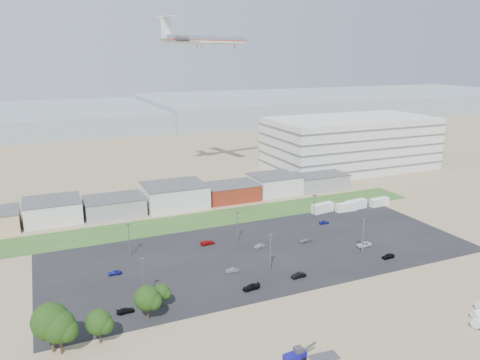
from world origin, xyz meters
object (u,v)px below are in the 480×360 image
parked_car_10 (126,311)px  parked_car_12 (306,240)px  parked_car_7 (260,246)px  parked_car_4 (232,270)px  parked_car_5 (115,273)px  tree_far_left (51,325)px  parked_car_13 (299,275)px  parked_car_3 (251,287)px  box_trailer_a (323,208)px  telehandler (295,355)px  storage_tank_nw (480,313)px  parked_car_2 (388,256)px  parked_car_0 (364,245)px  airliner (206,40)px  parked_car_6 (208,242)px  parked_car_8 (324,222)px

parked_car_10 → parked_car_12: parked_car_10 is taller
parked_car_7 → parked_car_10: (-42.10, -20.36, 0.02)m
parked_car_4 → parked_car_5: (-27.87, 10.71, 0.01)m
tree_far_left → parked_car_13: (57.60, 7.82, -4.96)m
parked_car_3 → parked_car_10: bearing=-98.6°
parked_car_13 → box_trailer_a: bearing=137.8°
telehandler → parked_car_7: size_ratio=2.09×
storage_tank_nw → parked_car_7: bearing=116.5°
parked_car_2 → parked_car_0: bearing=-178.5°
storage_tank_nw → parked_car_13: storage_tank_nw is taller
airliner → parked_car_3: bearing=-115.9°
tree_far_left → parked_car_13: size_ratio=2.90×
airliner → parked_car_0: size_ratio=10.09×
parked_car_0 → parked_car_5: (-69.41, 10.68, -0.09)m
telehandler → tree_far_left: (-39.80, 20.92, 4.17)m
airliner → parked_car_10: bearing=-129.4°
parked_car_3 → parked_car_7: bearing=143.5°
storage_tank_nw → parked_car_12: 52.27m
storage_tank_nw → parked_car_5: bearing=142.5°
tree_far_left → parked_car_5: size_ratio=3.34×
parked_car_7 → telehandler: bearing=-26.9°
parked_car_6 → parked_car_13: (13.58, -29.29, -0.00)m
parked_car_3 → parked_car_10: size_ratio=1.13×
parked_car_4 → parked_car_6: (0.40, 19.85, 0.08)m
parked_car_0 → parked_car_10: bearing=-89.7°
parked_car_4 → parked_car_7: (13.39, 11.52, -0.02)m
parked_car_8 → parked_car_13: size_ratio=0.88×
parked_car_4 → parked_car_13: (13.99, -9.44, 0.08)m
parked_car_7 → parked_car_13: 20.97m
parked_car_6 → tree_far_left: bearing=122.6°
parked_car_10 → parked_car_2: bearing=-92.7°
telehandler → parked_car_2: (46.28, 28.96, -0.78)m
telehandler → storage_tank_nw: telehandler is taller
parked_car_8 → parked_car_12: 17.68m
parked_car_4 → parked_car_6: 19.85m
airliner → telehandler: bearing=-114.8°
storage_tank_nw → parked_car_8: bearing=88.1°
parked_car_0 → parked_car_8: size_ratio=1.39×
box_trailer_a → parked_car_10: 86.53m
telehandler → parked_car_2: size_ratio=1.81×
telehandler → parked_car_12: telehandler is taller
parked_car_0 → parked_car_4: parked_car_0 is taller
box_trailer_a → parked_car_5: size_ratio=2.53×
parked_car_0 → parked_car_5: parked_car_0 is taller
parked_car_5 → parked_car_2: bearing=76.3°
telehandler → airliner: 153.81m
parked_car_6 → parked_car_10: size_ratio=1.15×
parked_car_13 → parked_car_12: bearing=142.0°
airliner → parked_car_6: bearing=-121.2°
parked_car_13 → telehandler: bearing=-34.2°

